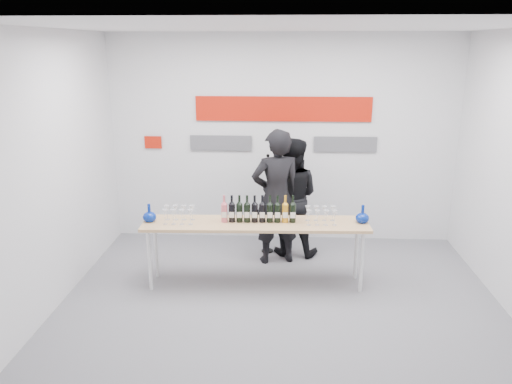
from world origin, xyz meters
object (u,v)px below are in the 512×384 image
Objects in this scene: presenter_left at (276,197)px; tasting_table at (256,227)px; presenter_right at (291,197)px; mic_stand at (267,223)px.

tasting_table is at bearing 56.70° from presenter_left.
presenter_right is at bearing -138.30° from presenter_left.
presenter_right reaches higher than tasting_table.
mic_stand is at bearing -83.07° from presenter_left.
presenter_right is 1.16× the size of mic_stand.
mic_stand is (-0.31, 0.02, -0.39)m from presenter_right.
presenter_left reaches higher than mic_stand.
tasting_table is at bearing 75.28° from presenter_right.
presenter_left is 0.58m from mic_stand.
tasting_table is 1.49× the size of presenter_left.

